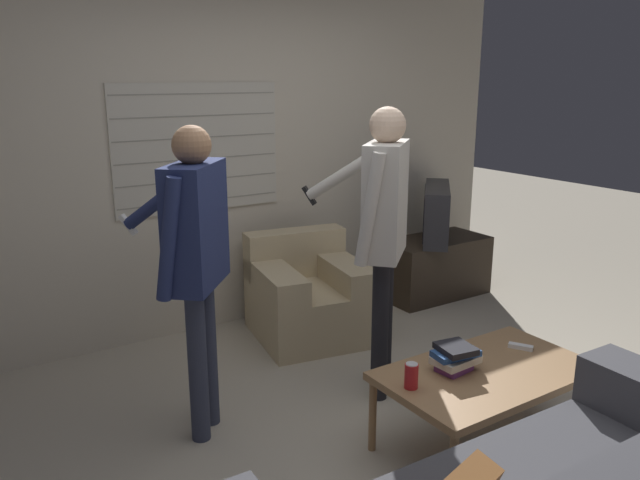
{
  "coord_description": "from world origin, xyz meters",
  "views": [
    {
      "loc": [
        -1.95,
        -2.25,
        1.89
      ],
      "look_at": [
        -0.12,
        0.55,
        1.0
      ],
      "focal_mm": 35.0,
      "sensor_mm": 36.0,
      "label": 1
    }
  ],
  "objects_px": {
    "tv": "(436,213)",
    "book_stack": "(455,357)",
    "person_left_standing": "(195,245)",
    "soda_can": "(411,376)",
    "armchair_beige": "(307,296)",
    "spare_remote": "(521,347)",
    "person_right_standing": "(383,217)",
    "coffee_table": "(487,376)"
  },
  "relations": [
    {
      "from": "tv",
      "to": "book_stack",
      "type": "distance_m",
      "value": 2.38
    },
    {
      "from": "person_left_standing",
      "to": "soda_can",
      "type": "bearing_deg",
      "value": -99.38
    },
    {
      "from": "armchair_beige",
      "to": "person_left_standing",
      "type": "xyz_separation_m",
      "value": [
        -1.17,
        -0.81,
        0.75
      ]
    },
    {
      "from": "armchair_beige",
      "to": "spare_remote",
      "type": "height_order",
      "value": "armchair_beige"
    },
    {
      "from": "person_left_standing",
      "to": "soda_can",
      "type": "distance_m",
      "value": 1.25
    },
    {
      "from": "person_right_standing",
      "to": "spare_remote",
      "type": "height_order",
      "value": "person_right_standing"
    },
    {
      "from": "tv",
      "to": "coffee_table",
      "type": "bearing_deg",
      "value": 6.54
    },
    {
      "from": "person_right_standing",
      "to": "spare_remote",
      "type": "distance_m",
      "value": 1.04
    },
    {
      "from": "person_left_standing",
      "to": "person_right_standing",
      "type": "relative_size",
      "value": 0.96
    },
    {
      "from": "book_stack",
      "to": "armchair_beige",
      "type": "bearing_deg",
      "value": 84.67
    },
    {
      "from": "person_right_standing",
      "to": "soda_can",
      "type": "bearing_deg",
      "value": -160.08
    },
    {
      "from": "spare_remote",
      "to": "armchair_beige",
      "type": "bearing_deg",
      "value": 70.69
    },
    {
      "from": "armchair_beige",
      "to": "coffee_table",
      "type": "distance_m",
      "value": 1.75
    },
    {
      "from": "coffee_table",
      "to": "book_stack",
      "type": "relative_size",
      "value": 4.38
    },
    {
      "from": "person_right_standing",
      "to": "soda_can",
      "type": "distance_m",
      "value": 0.98
    },
    {
      "from": "coffee_table",
      "to": "spare_remote",
      "type": "xyz_separation_m",
      "value": [
        0.34,
        0.08,
        0.05
      ]
    },
    {
      "from": "armchair_beige",
      "to": "soda_can",
      "type": "distance_m",
      "value": 1.75
    },
    {
      "from": "person_left_standing",
      "to": "person_right_standing",
      "type": "bearing_deg",
      "value": -57.95
    },
    {
      "from": "coffee_table",
      "to": "tv",
      "type": "xyz_separation_m",
      "value": [
        1.39,
        1.88,
        0.34
      ]
    },
    {
      "from": "soda_can",
      "to": "tv",
      "type": "bearing_deg",
      "value": 44.41
    },
    {
      "from": "armchair_beige",
      "to": "coffee_table",
      "type": "xyz_separation_m",
      "value": [
        -0.01,
        -1.75,
        0.1
      ]
    },
    {
      "from": "book_stack",
      "to": "soda_can",
      "type": "relative_size",
      "value": 1.99
    },
    {
      "from": "coffee_table",
      "to": "person_left_standing",
      "type": "bearing_deg",
      "value": 141.1
    },
    {
      "from": "person_right_standing",
      "to": "coffee_table",
      "type": "bearing_deg",
      "value": -125.69
    },
    {
      "from": "armchair_beige",
      "to": "coffee_table",
      "type": "bearing_deg",
      "value": 99.88
    },
    {
      "from": "armchair_beige",
      "to": "coffee_table",
      "type": "relative_size",
      "value": 0.84
    },
    {
      "from": "coffee_table",
      "to": "book_stack",
      "type": "xyz_separation_m",
      "value": [
        -0.15,
        0.09,
        0.11
      ]
    },
    {
      "from": "armchair_beige",
      "to": "person_right_standing",
      "type": "xyz_separation_m",
      "value": [
        -0.1,
        -0.99,
        0.79
      ]
    },
    {
      "from": "tv",
      "to": "spare_remote",
      "type": "distance_m",
      "value": 2.11
    },
    {
      "from": "armchair_beige",
      "to": "person_left_standing",
      "type": "relative_size",
      "value": 0.56
    },
    {
      "from": "tv",
      "to": "book_stack",
      "type": "bearing_deg",
      "value": 2.43
    },
    {
      "from": "person_right_standing",
      "to": "book_stack",
      "type": "xyz_separation_m",
      "value": [
        -0.06,
        -0.68,
        -0.59
      ]
    },
    {
      "from": "spare_remote",
      "to": "book_stack",
      "type": "bearing_deg",
      "value": 148.36
    },
    {
      "from": "armchair_beige",
      "to": "book_stack",
      "type": "distance_m",
      "value": 1.68
    },
    {
      "from": "soda_can",
      "to": "spare_remote",
      "type": "xyz_separation_m",
      "value": [
        0.8,
        0.01,
        -0.05
      ]
    },
    {
      "from": "coffee_table",
      "to": "tv",
      "type": "height_order",
      "value": "tv"
    },
    {
      "from": "person_left_standing",
      "to": "soda_can",
      "type": "xyz_separation_m",
      "value": [
        0.71,
        -0.87,
        -0.55
      ]
    },
    {
      "from": "person_left_standing",
      "to": "tv",
      "type": "bearing_deg",
      "value": -28.44
    },
    {
      "from": "book_stack",
      "to": "soda_can",
      "type": "height_order",
      "value": "book_stack"
    },
    {
      "from": "person_left_standing",
      "to": "spare_remote",
      "type": "xyz_separation_m",
      "value": [
        1.51,
        -0.86,
        -0.6
      ]
    },
    {
      "from": "coffee_table",
      "to": "armchair_beige",
      "type": "bearing_deg",
      "value": 89.75
    },
    {
      "from": "coffee_table",
      "to": "person_left_standing",
      "type": "relative_size",
      "value": 0.66
    }
  ]
}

